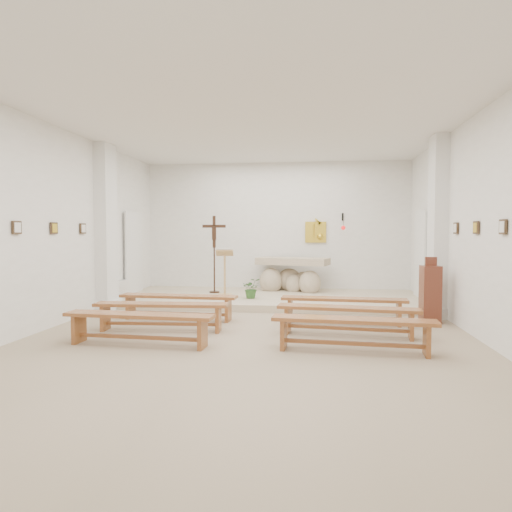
# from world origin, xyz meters

# --- Properties ---
(ground) EXTENTS (7.00, 10.00, 0.00)m
(ground) POSITION_xyz_m (0.00, 0.00, 0.00)
(ground) COLOR tan
(ground) RESTS_ON ground
(wall_left) EXTENTS (0.02, 10.00, 3.50)m
(wall_left) POSITION_xyz_m (-3.49, 0.00, 1.75)
(wall_left) COLOR white
(wall_left) RESTS_ON ground
(wall_right) EXTENTS (0.02, 10.00, 3.50)m
(wall_right) POSITION_xyz_m (3.49, 0.00, 1.75)
(wall_right) COLOR white
(wall_right) RESTS_ON ground
(wall_back) EXTENTS (7.00, 0.02, 3.50)m
(wall_back) POSITION_xyz_m (0.00, 4.99, 1.75)
(wall_back) COLOR white
(wall_back) RESTS_ON ground
(ceiling) EXTENTS (7.00, 10.00, 0.02)m
(ceiling) POSITION_xyz_m (0.00, 0.00, 3.49)
(ceiling) COLOR silver
(ceiling) RESTS_ON wall_back
(sanctuary_platform) EXTENTS (6.98, 3.00, 0.15)m
(sanctuary_platform) POSITION_xyz_m (0.00, 3.50, 0.07)
(sanctuary_platform) COLOR beige
(sanctuary_platform) RESTS_ON ground
(pilaster_left) EXTENTS (0.26, 0.55, 3.50)m
(pilaster_left) POSITION_xyz_m (-3.37, 2.00, 1.75)
(pilaster_left) COLOR white
(pilaster_left) RESTS_ON ground
(pilaster_right) EXTENTS (0.26, 0.55, 3.50)m
(pilaster_right) POSITION_xyz_m (3.37, 2.00, 1.75)
(pilaster_right) COLOR white
(pilaster_right) RESTS_ON ground
(gold_wall_relief) EXTENTS (0.55, 0.04, 0.55)m
(gold_wall_relief) POSITION_xyz_m (1.05, 4.96, 1.65)
(gold_wall_relief) COLOR gold
(gold_wall_relief) RESTS_ON wall_back
(sanctuary_lamp) EXTENTS (0.11, 0.36, 0.44)m
(sanctuary_lamp) POSITION_xyz_m (1.75, 4.71, 1.81)
(sanctuary_lamp) COLOR black
(sanctuary_lamp) RESTS_ON wall_back
(station_frame_left_front) EXTENTS (0.03, 0.20, 0.20)m
(station_frame_left_front) POSITION_xyz_m (-3.47, -0.80, 1.72)
(station_frame_left_front) COLOR #3B2A1A
(station_frame_left_front) RESTS_ON wall_left
(station_frame_left_mid) EXTENTS (0.03, 0.20, 0.20)m
(station_frame_left_mid) POSITION_xyz_m (-3.47, 0.20, 1.72)
(station_frame_left_mid) COLOR #3B2A1A
(station_frame_left_mid) RESTS_ON wall_left
(station_frame_left_rear) EXTENTS (0.03, 0.20, 0.20)m
(station_frame_left_rear) POSITION_xyz_m (-3.47, 1.20, 1.72)
(station_frame_left_rear) COLOR #3B2A1A
(station_frame_left_rear) RESTS_ON wall_left
(station_frame_right_front) EXTENTS (0.03, 0.20, 0.20)m
(station_frame_right_front) POSITION_xyz_m (3.47, -0.80, 1.72)
(station_frame_right_front) COLOR #3B2A1A
(station_frame_right_front) RESTS_ON wall_right
(station_frame_right_mid) EXTENTS (0.03, 0.20, 0.20)m
(station_frame_right_mid) POSITION_xyz_m (3.47, 0.20, 1.72)
(station_frame_right_mid) COLOR #3B2A1A
(station_frame_right_mid) RESTS_ON wall_right
(station_frame_right_rear) EXTENTS (0.03, 0.20, 0.20)m
(station_frame_right_rear) POSITION_xyz_m (3.47, 1.20, 1.72)
(station_frame_right_rear) COLOR #3B2A1A
(station_frame_right_rear) RESTS_ON wall_right
(radiator_left) EXTENTS (0.10, 0.85, 0.52)m
(radiator_left) POSITION_xyz_m (-3.43, 2.70, 0.27)
(radiator_left) COLOR silver
(radiator_left) RESTS_ON ground
(radiator_right) EXTENTS (0.10, 0.85, 0.52)m
(radiator_right) POSITION_xyz_m (3.43, 2.70, 0.27)
(radiator_right) COLOR silver
(radiator_right) RESTS_ON ground
(altar) EXTENTS (1.92, 1.15, 0.93)m
(altar) POSITION_xyz_m (0.45, 4.41, 0.51)
(altar) COLOR beige
(altar) RESTS_ON sanctuary_platform
(lectern) EXTENTS (0.45, 0.39, 1.12)m
(lectern) POSITION_xyz_m (-1.07, 3.29, 0.70)
(lectern) COLOR #DEAC6C
(lectern) RESTS_ON sanctuary_platform
(crucifix_stand) EXTENTS (0.57, 0.25, 1.90)m
(crucifix_stand) POSITION_xyz_m (-1.44, 3.83, 1.25)
(crucifix_stand) COLOR #311A0F
(crucifix_stand) RESTS_ON sanctuary_platform
(potted_plant) EXTENTS (0.50, 0.46, 0.46)m
(potted_plant) POSITION_xyz_m (-0.40, 2.99, 0.38)
(potted_plant) COLOR #2E5C25
(potted_plant) RESTS_ON sanctuary_platform
(donation_pedestal) EXTENTS (0.34, 0.34, 1.20)m
(donation_pedestal) POSITION_xyz_m (3.10, 1.37, 0.53)
(donation_pedestal) COLOR brown
(donation_pedestal) RESTS_ON ground
(bench_left_front) EXTENTS (2.24, 0.46, 0.47)m
(bench_left_front) POSITION_xyz_m (-1.53, 1.07, 0.35)
(bench_left_front) COLOR brown
(bench_left_front) RESTS_ON ground
(bench_right_front) EXTENTS (2.24, 0.49, 0.47)m
(bench_right_front) POSITION_xyz_m (1.53, 1.07, 0.35)
(bench_right_front) COLOR brown
(bench_right_front) RESTS_ON ground
(bench_left_second) EXTENTS (2.24, 0.48, 0.47)m
(bench_left_second) POSITION_xyz_m (-1.53, 0.09, 0.35)
(bench_left_second) COLOR brown
(bench_left_second) RESTS_ON ground
(bench_right_second) EXTENTS (2.25, 0.60, 0.47)m
(bench_right_second) POSITION_xyz_m (1.53, 0.09, 0.35)
(bench_right_second) COLOR brown
(bench_right_second) RESTS_ON ground
(bench_left_third) EXTENTS (2.24, 0.49, 0.47)m
(bench_left_third) POSITION_xyz_m (-1.53, -0.90, 0.35)
(bench_left_third) COLOR brown
(bench_left_third) RESTS_ON ground
(bench_right_third) EXTENTS (2.24, 0.52, 0.47)m
(bench_right_third) POSITION_xyz_m (1.53, -0.90, 0.35)
(bench_right_third) COLOR brown
(bench_right_third) RESTS_ON ground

